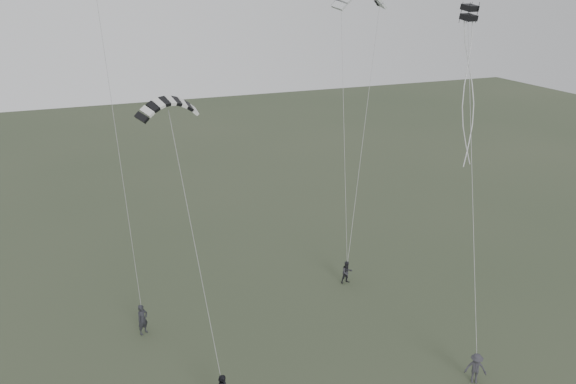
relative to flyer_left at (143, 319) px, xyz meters
name	(u,v)px	position (x,y,z in m)	size (l,w,h in m)	color
flyer_left	(143,319)	(0.00, 0.00, 0.00)	(0.62, 0.41, 1.71)	black
flyer_right	(347,272)	(12.51, 0.88, -0.12)	(0.71, 0.56, 1.47)	#25252A
flyer_far	(476,368)	(13.88, -9.58, -0.08)	(1.00, 0.57, 1.54)	#2E2E34
kite_striped	(168,101)	(1.97, -1.32, 11.74)	(2.84, 0.71, 1.13)	black
kite_box	(469,13)	(16.21, -3.42, 15.35)	(0.62, 0.62, 0.71)	black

